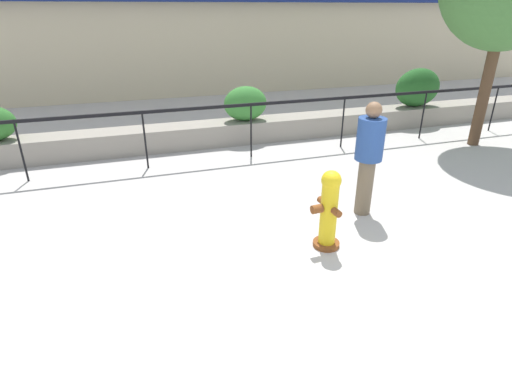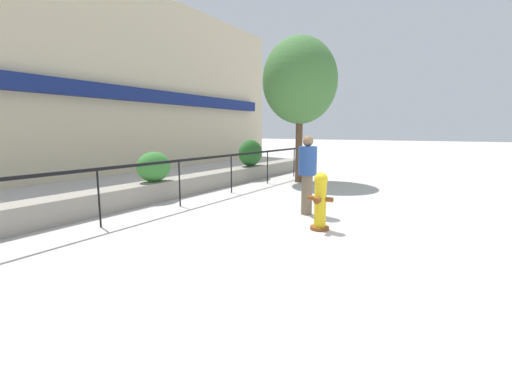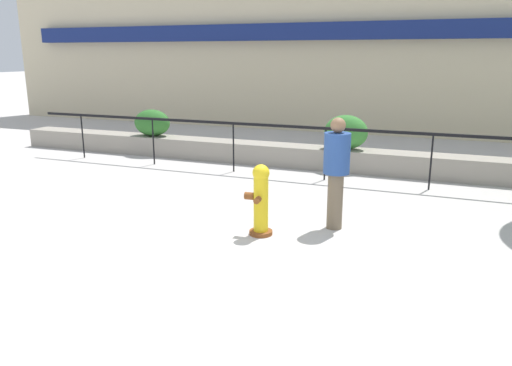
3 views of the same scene
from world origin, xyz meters
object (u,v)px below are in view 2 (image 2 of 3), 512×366
fire_hydrant (320,201)px  street_tree (300,81)px  hedge_bush_1 (154,167)px  hedge_bush_2 (251,153)px  pedestrian (307,170)px

fire_hydrant → street_tree: (5.24, 2.86, 2.97)m
hedge_bush_1 → hedge_bush_2: size_ratio=0.78×
street_tree → pedestrian: (-4.28, -2.17, -2.53)m
street_tree → pedestrian: street_tree is taller
pedestrian → fire_hydrant: bearing=-144.7°
fire_hydrant → pedestrian: 1.26m
pedestrian → hedge_bush_2: bearing=45.1°
hedge_bush_2 → pedestrian: size_ratio=0.74×
fire_hydrant → hedge_bush_2: bearing=43.4°
fire_hydrant → hedge_bush_1: bearing=86.6°
hedge_bush_1 → hedge_bush_2: (4.72, 0.00, 0.10)m
fire_hydrant → pedestrian: pedestrian is taller
hedge_bush_1 → hedge_bush_2: 4.72m
street_tree → pedestrian: size_ratio=2.89×
hedge_bush_2 → fire_hydrant: size_ratio=1.19×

